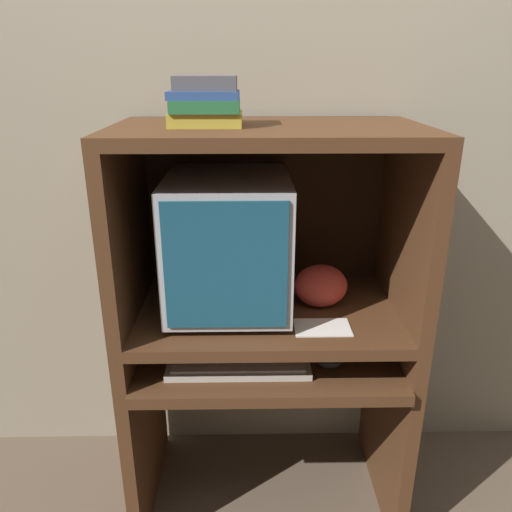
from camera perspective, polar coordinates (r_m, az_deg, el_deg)
wall_back at (r=1.76m, az=1.03°, el=15.23°), size 6.00×0.06×2.60m
desk_base at (r=1.77m, az=1.24°, el=-17.07°), size 0.89×0.54×0.61m
desk_monitor_shelf at (r=1.62m, az=1.29°, el=-6.90°), size 0.89×0.52×0.14m
hutch_upper at (r=1.50m, az=1.37°, el=7.51°), size 0.89×0.52×0.57m
crt_monitor at (r=1.53m, az=-3.17°, el=1.63°), size 0.37×0.43×0.42m
keyboard at (r=1.55m, az=-2.00°, el=-12.28°), size 0.43×0.15×0.03m
mouse at (r=1.56m, az=8.40°, el=-11.94°), size 0.07×0.05×0.03m
snack_bag at (r=1.60m, az=7.41°, el=-3.39°), size 0.17×0.13×0.14m
book_stack at (r=1.41m, az=-5.80°, el=16.99°), size 0.20×0.16×0.13m
paper_card at (r=1.49m, az=7.58°, el=-8.10°), size 0.17×0.11×0.00m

